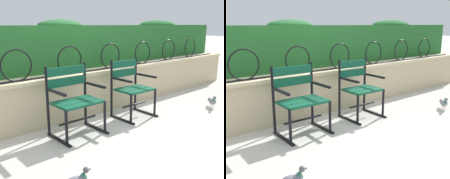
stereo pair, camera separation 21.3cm
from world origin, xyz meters
The scene contains 7 objects.
ground_plane centered at (0.00, 0.00, 0.00)m, with size 60.00×60.00×0.00m, color #BCB7AD.
stone_wall centered at (0.00, 0.86, 0.35)m, with size 8.39×0.41×0.69m.
iron_arch_fence centered at (-0.17, 0.78, 0.87)m, with size 7.83×0.02×0.42m.
hedge_row centered at (0.00, 1.30, 1.07)m, with size 8.22×0.53×0.83m.
park_chair_left centered at (-0.48, 0.28, 0.47)m, with size 0.63×0.53×0.90m.
park_chair_right centered at (0.57, 0.27, 0.47)m, with size 0.58×0.54×0.89m.
pigeon_far_side centered at (1.94, -0.38, 0.11)m, with size 0.23×0.24×0.22m.
Camera 2 is at (-2.20, -2.66, 1.41)m, focal length 43.02 mm.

